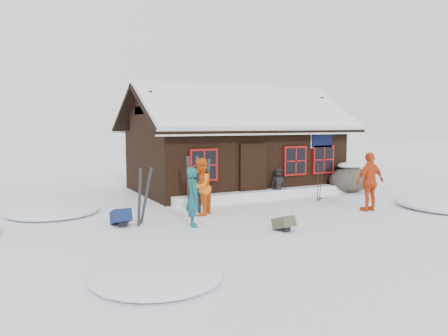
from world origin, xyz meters
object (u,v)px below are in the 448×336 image
(skier_teal, at_px, (193,197))
(skier_orange_right, at_px, (370,182))
(skier_crouched, at_px, (278,183))
(ski_pair_left, at_px, (143,197))
(boulder, at_px, (350,179))
(skier_orange_left, at_px, (201,187))
(backpack_olive, at_px, (284,225))
(backpack_blue, at_px, (121,219))
(ski_poles, at_px, (320,183))

(skier_teal, xyz_separation_m, skier_orange_right, (5.85, -0.64, 0.13))
(skier_crouched, bearing_deg, ski_pair_left, -158.11)
(skier_teal, height_order, boulder, skier_teal)
(skier_orange_left, xyz_separation_m, backpack_olive, (1.10, -2.80, -0.73))
(ski_pair_left, height_order, backpack_blue, ski_pair_left)
(boulder, bearing_deg, skier_teal, -162.28)
(backpack_olive, bearing_deg, ski_pair_left, 137.82)
(backpack_olive, bearing_deg, skier_crouched, 53.87)
(ski_pair_left, relative_size, backpack_olive, 3.05)
(boulder, bearing_deg, backpack_olive, -146.31)
(skier_orange_right, relative_size, backpack_olive, 3.54)
(backpack_olive, bearing_deg, skier_teal, 137.24)
(boulder, bearing_deg, ski_pair_left, -169.54)
(skier_teal, relative_size, skier_orange_right, 0.86)
(skier_orange_left, height_order, skier_crouched, skier_orange_left)
(backpack_blue, relative_size, backpack_olive, 1.19)
(skier_teal, bearing_deg, skier_orange_right, -81.62)
(skier_teal, relative_size, ski_poles, 1.15)
(skier_orange_right, relative_size, backpack_blue, 2.98)
(backpack_olive, bearing_deg, backpack_blue, 141.81)
(boulder, xyz_separation_m, backpack_blue, (-9.83, -1.61, -0.38))
(skier_crouched, height_order, boulder, skier_crouched)
(skier_orange_left, distance_m, ski_poles, 4.85)
(skier_orange_right, distance_m, skier_crouched, 3.60)
(skier_orange_left, xyz_separation_m, skier_crouched, (3.86, 1.48, -0.31))
(skier_teal, xyz_separation_m, backpack_olive, (1.89, -1.55, -0.66))
(skier_orange_left, distance_m, backpack_olive, 3.10)
(boulder, distance_m, backpack_blue, 9.97)
(ski_poles, bearing_deg, skier_orange_right, -84.02)
(skier_teal, xyz_separation_m, skier_crouched, (4.64, 2.73, -0.25))
(skier_teal, relative_size, skier_orange_left, 0.92)
(skier_teal, xyz_separation_m, ski_pair_left, (-1.14, 0.88, -0.04))
(skier_orange_left, height_order, skier_orange_right, skier_orange_right)
(backpack_blue, bearing_deg, skier_orange_right, -11.48)
(skier_orange_left, distance_m, skier_crouched, 4.14)
(skier_teal, xyz_separation_m, backpack_blue, (-1.74, 0.97, -0.64))
(boulder, distance_m, ski_pair_left, 9.38)
(skier_crouched, distance_m, backpack_olive, 5.11)
(ski_pair_left, height_order, ski_poles, ski_pair_left)
(boulder, height_order, ski_pair_left, ski_pair_left)
(skier_teal, xyz_separation_m, skier_orange_left, (0.79, 1.25, 0.07))
(skier_orange_left, distance_m, boulder, 7.43)
(skier_teal, distance_m, backpack_olive, 2.53)
(skier_teal, distance_m, skier_crouched, 5.39)
(ski_poles, distance_m, backpack_olive, 4.87)
(boulder, bearing_deg, skier_crouched, 177.59)
(skier_orange_right, height_order, skier_crouched, skier_orange_right)
(backpack_olive, bearing_deg, skier_orange_right, 9.58)
(skier_orange_left, bearing_deg, skier_orange_right, 115.72)
(ski_pair_left, bearing_deg, skier_teal, -69.99)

